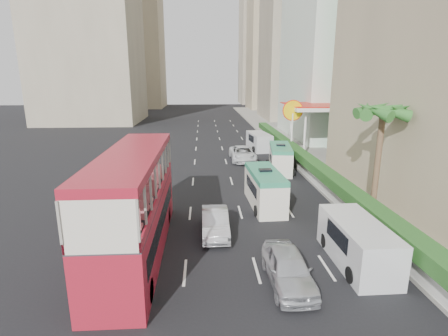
{
  "coord_description": "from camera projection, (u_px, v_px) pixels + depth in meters",
  "views": [
    {
      "loc": [
        -2.7,
        -15.89,
        8.35
      ],
      "look_at": [
        -1.5,
        4.0,
        3.2
      ],
      "focal_mm": 28.0,
      "sensor_mm": 36.0,
      "label": 1
    }
  ],
  "objects": [
    {
      "name": "palm_tree",
      "position": [
        377.0,
        163.0,
        21.07
      ],
      "size": [
        0.36,
        0.36,
        6.4
      ],
      "primitive_type": "cylinder",
      "color": "brown",
      "rests_on": "sidewalk"
    },
    {
      "name": "tower_left_b",
      "position": [
        132.0,
        24.0,
        97.54
      ],
      "size": [
        16.0,
        16.0,
        46.0
      ],
      "primitive_type": "cube",
      "color": "tan",
      "rests_on": "ground"
    },
    {
      "name": "double_decker_bus",
      "position": [
        135.0,
        204.0,
        16.62
      ],
      "size": [
        2.5,
        11.0,
        5.06
      ],
      "primitive_type": "cube",
      "color": "#A5192B",
      "rests_on": "ground"
    },
    {
      "name": "sidewalk",
      "position": [
        300.0,
        148.0,
        42.26
      ],
      "size": [
        6.0,
        120.0,
        0.18
      ],
      "primitive_type": "cube",
      "color": "#99968C",
      "rests_on": "ground"
    },
    {
      "name": "tower_far_b",
      "position": [
        262.0,
        41.0,
        114.1
      ],
      "size": [
        14.0,
        14.0,
        40.0
      ],
      "primitive_type": "cube",
      "color": "tan",
      "rests_on": "ground"
    },
    {
      "name": "minibus_near",
      "position": [
        265.0,
        188.0,
        23.27
      ],
      "size": [
        2.06,
        5.5,
        2.41
      ],
      "primitive_type": "cube",
      "rotation": [
        0.0,
        0.0,
        0.05
      ],
      "color": "silver",
      "rests_on": "ground"
    },
    {
      "name": "car_silver_lane_b",
      "position": [
        287.0,
        283.0,
        14.62
      ],
      "size": [
        1.79,
        4.26,
        1.44
      ],
      "primitive_type": "imported",
      "rotation": [
        0.0,
        0.0,
        0.02
      ],
      "color": "silver",
      "rests_on": "ground"
    },
    {
      "name": "panel_van_near",
      "position": [
        357.0,
        243.0,
        16.02
      ],
      "size": [
        2.06,
        5.02,
        2.0
      ],
      "primitive_type": "cube",
      "rotation": [
        0.0,
        0.0,
        0.01
      ],
      "color": "silver",
      "rests_on": "ground"
    },
    {
      "name": "van_asset",
      "position": [
        243.0,
        161.0,
        36.4
      ],
      "size": [
        2.53,
        5.3,
        1.46
      ],
      "primitive_type": "imported",
      "rotation": [
        0.0,
        0.0,
        0.02
      ],
      "color": "silver",
      "rests_on": "ground"
    },
    {
      "name": "panel_van_far",
      "position": [
        259.0,
        141.0,
        41.72
      ],
      "size": [
        2.58,
        5.16,
        1.98
      ],
      "primitive_type": "cube",
      "rotation": [
        0.0,
        0.0,
        0.12
      ],
      "color": "silver",
      "rests_on": "ground"
    },
    {
      "name": "tower_far_a",
      "position": [
        276.0,
        25.0,
        92.34
      ],
      "size": [
        14.0,
        14.0,
        44.0
      ],
      "primitive_type": "cube",
      "color": "tan",
      "rests_on": "ground"
    },
    {
      "name": "minibus_far",
      "position": [
        280.0,
        158.0,
        32.04
      ],
      "size": [
        2.52,
        5.54,
        2.37
      ],
      "primitive_type": "cube",
      "rotation": [
        0.0,
        0.0,
        -0.14
      ],
      "color": "silver",
      "rests_on": "ground"
    },
    {
      "name": "shell_station",
      "position": [
        315.0,
        129.0,
        39.72
      ],
      "size": [
        6.5,
        8.0,
        5.5
      ],
      "primitive_type": "cube",
      "color": "silver",
      "rests_on": "ground"
    },
    {
      "name": "hedge",
      "position": [
        303.0,
        157.0,
        31.11
      ],
      "size": [
        1.1,
        44.0,
        0.7
      ],
      "primitive_type": "cube",
      "color": "#2D6626",
      "rests_on": "kerb_wall"
    },
    {
      "name": "car_silver_lane_a",
      "position": [
        215.0,
        234.0,
        19.29
      ],
      "size": [
        1.45,
        4.09,
        1.35
      ],
      "primitive_type": "imported",
      "rotation": [
        0.0,
        0.0,
        0.01
      ],
      "color": "silver",
      "rests_on": "ground"
    },
    {
      "name": "kerb_wall",
      "position": [
        303.0,
        166.0,
        31.32
      ],
      "size": [
        0.3,
        44.0,
        1.0
      ],
      "primitive_type": "cube",
      "color": "silver",
      "rests_on": "sidewalk"
    },
    {
      "name": "ground_plane",
      "position": [
        258.0,
        249.0,
        17.6
      ],
      "size": [
        200.0,
        200.0,
        0.0
      ],
      "primitive_type": "plane",
      "color": "black",
      "rests_on": "ground"
    }
  ]
}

